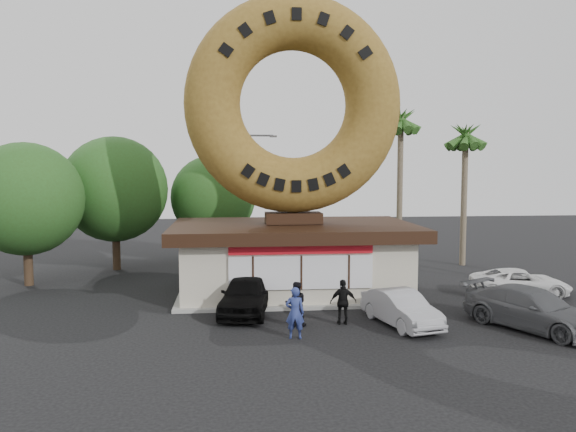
% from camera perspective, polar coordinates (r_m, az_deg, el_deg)
% --- Properties ---
extents(ground, '(90.00, 90.00, 0.00)m').
position_cam_1_polar(ground, '(20.89, 2.35, -11.45)').
color(ground, black).
rests_on(ground, ground).
extents(donut_shop, '(11.20, 7.20, 3.80)m').
position_cam_1_polar(donut_shop, '(26.30, 0.54, -4.07)').
color(donut_shop, beige).
rests_on(donut_shop, ground).
extents(giant_donut, '(9.93, 2.53, 9.93)m').
position_cam_1_polar(giant_donut, '(26.14, 0.55, 11.27)').
color(giant_donut, olive).
rests_on(giant_donut, donut_shop).
extents(tree_west, '(6.00, 6.00, 7.65)m').
position_cam_1_polar(tree_west, '(33.53, -17.19, 2.61)').
color(tree_west, '#473321').
rests_on(tree_west, ground).
extents(tree_mid, '(5.20, 5.20, 6.63)m').
position_cam_1_polar(tree_mid, '(34.90, -7.61, 1.86)').
color(tree_mid, '#473321').
rests_on(tree_mid, ground).
extents(tree_far, '(5.60, 5.60, 7.14)m').
position_cam_1_polar(tree_far, '(30.62, -25.10, 1.57)').
color(tree_far, '#473321').
rests_on(tree_far, ground).
extents(palm_near, '(2.60, 2.60, 9.75)m').
position_cam_1_polar(palm_near, '(35.46, 11.40, 8.95)').
color(palm_near, '#726651').
rests_on(palm_near, ground).
extents(palm_far, '(2.60, 2.60, 8.75)m').
position_cam_1_polar(palm_far, '(35.19, 17.60, 7.33)').
color(palm_far, '#726651').
rests_on(palm_far, ground).
extents(street_lamp, '(2.11, 0.20, 8.00)m').
position_cam_1_polar(street_lamp, '(35.87, -4.14, 2.71)').
color(street_lamp, '#59595E').
rests_on(street_lamp, ground).
extents(person_left, '(0.71, 0.51, 1.80)m').
position_cam_1_polar(person_left, '(19.62, 0.71, -9.79)').
color(person_left, navy).
rests_on(person_left, ground).
extents(person_center, '(0.82, 0.65, 1.67)m').
position_cam_1_polar(person_center, '(21.11, 0.80, -8.92)').
color(person_center, black).
rests_on(person_center, ground).
extents(person_right, '(1.02, 0.46, 1.71)m').
position_cam_1_polar(person_right, '(21.40, 5.63, -8.69)').
color(person_right, black).
rests_on(person_right, ground).
extents(car_black, '(2.58, 4.78, 1.55)m').
position_cam_1_polar(car_black, '(22.96, -4.30, -7.95)').
color(car_black, black).
rests_on(car_black, ground).
extents(car_silver, '(2.32, 4.17, 1.30)m').
position_cam_1_polar(car_silver, '(21.63, 11.41, -9.18)').
color(car_silver, '#9C9CA0').
rests_on(car_silver, ground).
extents(car_grey, '(4.35, 5.50, 1.49)m').
position_cam_1_polar(car_grey, '(22.57, 23.60, -8.66)').
color(car_grey, '#56585B').
rests_on(car_grey, ground).
extents(car_white, '(4.67, 2.72, 1.22)m').
position_cam_1_polar(car_white, '(28.14, 22.54, -6.24)').
color(car_white, silver).
rests_on(car_white, ground).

